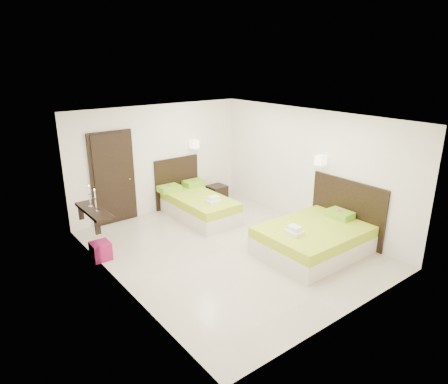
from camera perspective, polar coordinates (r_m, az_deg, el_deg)
floor at (r=8.05m, az=0.75°, el=-8.12°), size 5.50×5.50×0.00m
bed_single at (r=9.53m, az=-3.86°, el=-1.74°), size 1.23×2.04×1.69m
bed_double at (r=8.05m, az=13.00°, el=-6.27°), size 2.06×1.75×1.70m
nightstand at (r=10.62m, az=-1.00°, el=-0.15°), size 0.48×0.43×0.41m
ottoman at (r=7.95m, az=-17.20°, el=-8.03°), size 0.35×0.35×0.34m
door at (r=9.31m, az=-15.54°, el=1.89°), size 1.02×0.15×2.14m
console_shelf at (r=8.12m, az=-18.14°, el=-2.59°), size 0.35×1.20×0.78m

